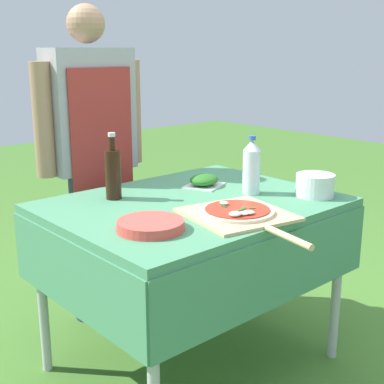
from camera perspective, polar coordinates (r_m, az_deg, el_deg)
name	(u,v)px	position (r m, az deg, el deg)	size (l,w,h in m)	color
ground_plane	(193,362)	(2.55, 0.06, -17.69)	(12.00, 12.00, 0.00)	#477A2D
prep_table	(193,220)	(2.26, 0.07, -3.03)	(1.17, 0.92, 0.76)	#478960
person_cook	(92,142)	(2.70, -10.64, 5.31)	(0.59, 0.20, 1.58)	#333D56
pizza_on_peel	(239,214)	(2.03, 5.06, -2.32)	(0.43, 0.62, 0.05)	#D1B27F
oil_bottle	(113,173)	(2.27, -8.42, 2.03)	(0.07, 0.07, 0.28)	black
water_bottle	(251,167)	(2.33, 6.36, 2.70)	(0.08, 0.08, 0.26)	silver
herb_container	(204,181)	(2.47, 1.29, 1.23)	(0.22, 0.21, 0.06)	silver
mixing_tub	(315,185)	(2.36, 13.00, 0.72)	(0.17, 0.17, 0.10)	silver
plate_stack	(151,225)	(1.88, -4.44, -3.55)	(0.24, 0.24, 0.03)	#DB4C42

